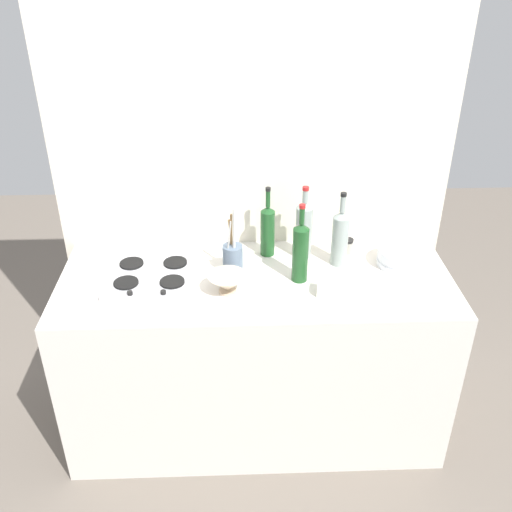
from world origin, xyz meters
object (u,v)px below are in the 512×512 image
wine_bottle_mid_right (340,237)px  condiment_jar_front (347,246)px  stovetop_hob (152,275)px  utensil_crock (233,257)px  plate_stack (402,257)px  wine_bottle_mid_left (300,251)px  mixing_bowl (227,283)px  wine_bottle_rightmost (304,229)px  wine_bottle_leftmost (268,230)px  butter_dish (335,288)px

wine_bottle_mid_right → condiment_jar_front: wine_bottle_mid_right is taller
stovetop_hob → utensil_crock: 0.38m
utensil_crock → plate_stack: bearing=2.5°
stovetop_hob → wine_bottle_mid_right: bearing=6.3°
plate_stack → wine_bottle_mid_left: bearing=-167.2°
plate_stack → mixing_bowl: (-0.82, -0.20, 0.00)m
stovetop_hob → wine_bottle_mid_right: size_ratio=1.11×
wine_bottle_rightmost → plate_stack: bearing=-12.0°
wine_bottle_leftmost → condiment_jar_front: (0.39, 0.00, -0.10)m
wine_bottle_rightmost → utensil_crock: size_ratio=1.13×
stovetop_hob → wine_bottle_leftmost: bearing=20.2°
wine_bottle_mid_left → condiment_jar_front: bearing=42.5°
wine_bottle_mid_right → condiment_jar_front: size_ratio=5.07×
utensil_crock → wine_bottle_mid_right: bearing=6.6°
wine_bottle_mid_right → wine_bottle_rightmost: 0.18m
plate_stack → condiment_jar_front: (-0.24, 0.13, -0.01)m
wine_bottle_leftmost → utensil_crock: bearing=-136.5°
stovetop_hob → wine_bottle_rightmost: 0.74m
stovetop_hob → butter_dish: 0.83m
stovetop_hob → condiment_jar_front: condiment_jar_front is taller
plate_stack → wine_bottle_mid_right: (-0.30, 0.02, 0.10)m
wine_bottle_rightmost → butter_dish: 0.37m
wine_bottle_leftmost → utensil_crock: 0.24m
wine_bottle_leftmost → wine_bottle_rightmost: size_ratio=0.96×
wine_bottle_mid_left → condiment_jar_front: 0.37m
wine_bottle_rightmost → condiment_jar_front: (0.22, 0.03, -0.11)m
stovetop_hob → condiment_jar_front: 0.96m
butter_dish → wine_bottle_mid_right: bearing=77.4°
wine_bottle_leftmost → mixing_bowl: 0.39m
stovetop_hob → wine_bottle_mid_right: 0.89m
wine_bottle_mid_right → mixing_bowl: bearing=-156.8°
wine_bottle_mid_left → wine_bottle_rightmost: 0.21m
mixing_bowl → plate_stack: bearing=13.9°
mixing_bowl → condiment_jar_front: size_ratio=2.41×
stovetop_hob → utensil_crock: utensil_crock is taller
stovetop_hob → plate_stack: plate_stack is taller
butter_dish → condiment_jar_front: bearing=71.9°
plate_stack → wine_bottle_mid_left: (-0.50, -0.11, 0.11)m
wine_bottle_rightmost → utensil_crock: bearing=-158.7°
wine_bottle_rightmost → condiment_jar_front: size_ratio=5.06×
stovetop_hob → wine_bottle_rightmost: (0.71, 0.17, 0.14)m
wine_bottle_leftmost → butter_dish: (0.27, -0.36, -0.10)m
wine_bottle_mid_right → mixing_bowl: wine_bottle_mid_right is taller
wine_bottle_leftmost → wine_bottle_mid_left: size_ratio=0.94×
wine_bottle_leftmost → butter_dish: bearing=-53.0°
wine_bottle_mid_left → wine_bottle_mid_right: 0.24m
condiment_jar_front → butter_dish: bearing=-108.1°
wine_bottle_mid_left → condiment_jar_front: size_ratio=5.22×
butter_dish → utensil_crock: (-0.44, 0.20, 0.05)m
wine_bottle_mid_right → wine_bottle_rightmost: bearing=155.2°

